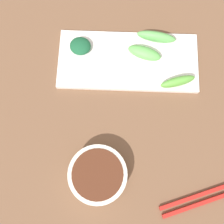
# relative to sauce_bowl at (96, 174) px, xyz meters

# --- Properties ---
(tabletop) EXTENTS (2.10, 2.10, 0.02)m
(tabletop) POSITION_rel_sauce_bowl_xyz_m (0.13, -0.03, -0.03)
(tabletop) COLOR brown
(tabletop) RESTS_ON ground
(sauce_bowl) EXTENTS (0.12, 0.12, 0.04)m
(sauce_bowl) POSITION_rel_sauce_bowl_xyz_m (0.00, 0.00, 0.00)
(sauce_bowl) COLOR silver
(sauce_bowl) RESTS_ON tabletop
(serving_plate) EXTENTS (0.15, 0.33, 0.01)m
(serving_plate) POSITION_rel_sauce_bowl_xyz_m (0.27, -0.06, -0.02)
(serving_plate) COLOR white
(serving_plate) RESTS_ON tabletop
(broccoli_leafy_0) EXTENTS (0.06, 0.06, 0.02)m
(broccoli_leafy_0) POSITION_rel_sauce_bowl_xyz_m (0.29, 0.06, 0.00)
(broccoli_leafy_0) COLOR #195632
(broccoli_leafy_0) RESTS_ON serving_plate
(broccoli_stalk_1) EXTENTS (0.04, 0.08, 0.03)m
(broccoli_stalk_1) POSITION_rel_sauce_bowl_xyz_m (0.21, -0.17, 0.00)
(broccoli_stalk_1) COLOR #5EAC40
(broccoli_stalk_1) RESTS_ON serving_plate
(broccoli_stalk_2) EXTENTS (0.04, 0.09, 0.03)m
(broccoli_stalk_2) POSITION_rel_sauce_bowl_xyz_m (0.32, -0.12, 0.00)
(broccoli_stalk_2) COLOR #5EAB54
(broccoli_stalk_2) RESTS_ON serving_plate
(broccoli_stalk_3) EXTENTS (0.05, 0.08, 0.03)m
(broccoli_stalk_3) POSITION_rel_sauce_bowl_xyz_m (0.28, -0.09, 0.00)
(broccoli_stalk_3) COLOR #61B754
(broccoli_stalk_3) RESTS_ON serving_plate
(chopsticks) EXTENTS (0.10, 0.22, 0.01)m
(chopsticks) POSITION_rel_sauce_bowl_xyz_m (-0.03, -0.24, -0.02)
(chopsticks) COLOR #B12019
(chopsticks) RESTS_ON tabletop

